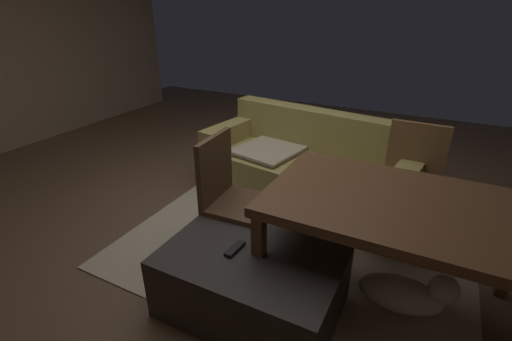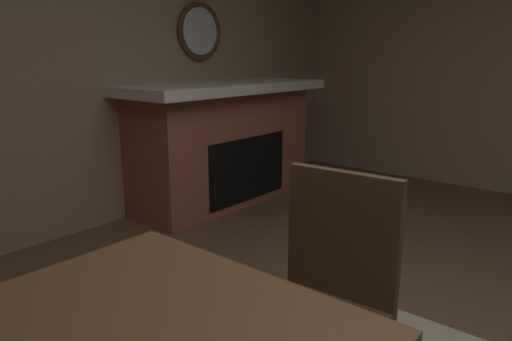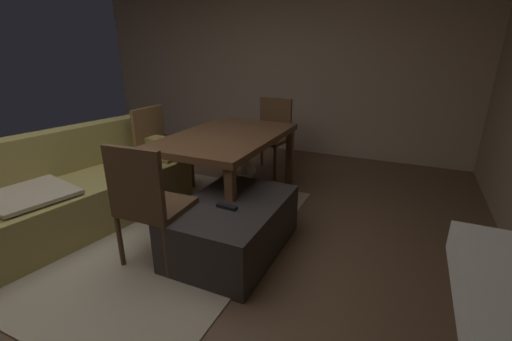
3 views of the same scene
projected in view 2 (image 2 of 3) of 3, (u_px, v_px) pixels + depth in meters
The scene contains 5 objects.
wall_back_fireplace_side at pixel (26, 54), 3.17m from camera, with size 7.51×0.12×2.68m, color #9E846B.
fireplace at pixel (225, 143), 4.27m from camera, with size 2.02×0.76×1.09m.
round_wall_mirror at pixel (200, 31), 4.21m from camera, with size 0.51×0.05×0.51m.
tv_remote at pixel (176, 305), 1.75m from camera, with size 0.05×0.16×0.02m, color black.
dining_chair_west at pixel (326, 287), 1.68m from camera, with size 0.46×0.46×0.93m.
Camera 2 is at (1.51, 0.40, 1.33)m, focal length 32.91 mm.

